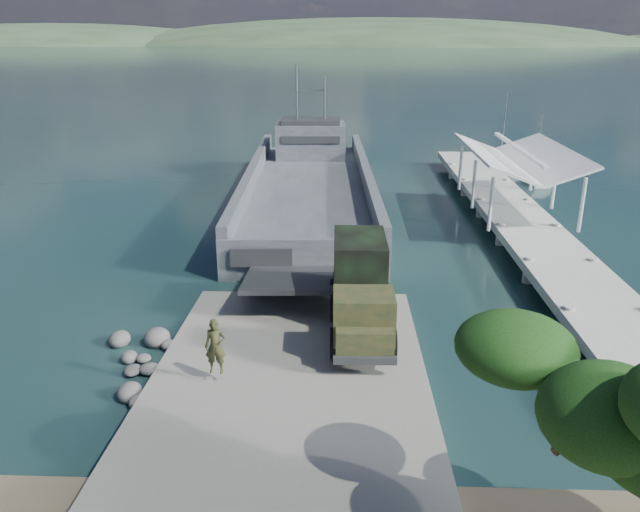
% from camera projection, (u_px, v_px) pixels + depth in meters
% --- Properties ---
extents(ground, '(1400.00, 1400.00, 0.00)m').
position_uv_depth(ground, '(291.00, 381.00, 23.14)').
color(ground, '#173737').
rests_on(ground, ground).
extents(boat_ramp, '(10.00, 18.00, 0.50)m').
position_uv_depth(boat_ramp, '(288.00, 389.00, 22.11)').
color(boat_ramp, gray).
rests_on(boat_ramp, ground).
extents(shoreline_rocks, '(3.20, 5.60, 0.90)m').
position_uv_depth(shoreline_rocks, '(130.00, 371.00, 23.82)').
color(shoreline_rocks, '#4C4D4A').
rests_on(shoreline_rocks, ground).
extents(distant_headlands, '(1000.00, 240.00, 48.00)m').
position_uv_depth(distant_headlands, '(399.00, 45.00, 547.40)').
color(distant_headlands, '#31472C').
rests_on(distant_headlands, ground).
extents(pier, '(6.40, 44.00, 6.10)m').
position_uv_depth(pier, '(517.00, 207.00, 39.77)').
color(pier, '#B5B4AA').
rests_on(pier, ground).
extents(landing_craft, '(9.97, 35.24, 10.38)m').
position_uv_depth(landing_craft, '(309.00, 195.00, 45.73)').
color(landing_craft, '#42494E').
rests_on(landing_craft, ground).
extents(military_truck, '(2.61, 7.61, 3.50)m').
position_uv_depth(military_truck, '(361.00, 288.00, 25.72)').
color(military_truck, black).
rests_on(military_truck, boat_ramp).
extents(soldier, '(0.74, 0.49, 2.02)m').
position_uv_depth(soldier, '(216.00, 356.00, 21.80)').
color(soldier, '#20301B').
rests_on(soldier, boat_ramp).
extents(sailboat_near, '(1.44, 4.76, 5.78)m').
position_uv_depth(sailboat_near, '(535.00, 179.00, 53.20)').
color(sailboat_near, white).
rests_on(sailboat_near, ground).
extents(sailboat_far, '(2.63, 6.00, 7.06)m').
position_uv_depth(sailboat_far, '(501.00, 164.00, 58.89)').
color(sailboat_far, white).
rests_on(sailboat_far, ground).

